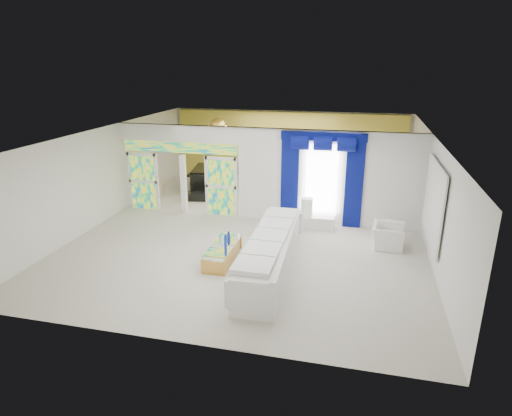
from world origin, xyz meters
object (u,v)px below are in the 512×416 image
(coffee_table, at_px, (223,253))
(grand_piano, at_px, (211,178))
(console_table, at_px, (316,222))
(white_sofa, at_px, (271,255))
(armchair, at_px, (388,236))

(coffee_table, distance_m, grand_piano, 6.81)
(console_table, relative_size, grand_piano, 0.64)
(coffee_table, distance_m, console_table, 3.60)
(white_sofa, bearing_deg, armchair, 35.66)
(console_table, relative_size, armchair, 1.16)
(armchair, xyz_separation_m, grand_piano, (-6.76, 4.36, 0.13))
(coffee_table, relative_size, armchair, 1.80)
(white_sofa, distance_m, coffee_table, 1.40)
(coffee_table, bearing_deg, grand_piano, 111.59)
(console_table, bearing_deg, armchair, -23.92)
(white_sofa, xyz_separation_m, coffee_table, (-1.35, 0.30, -0.24))
(armchair, height_order, grand_piano, grand_piano)
(grand_piano, bearing_deg, white_sofa, -69.61)
(coffee_table, height_order, grand_piano, grand_piano)
(armchair, relative_size, grand_piano, 0.56)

